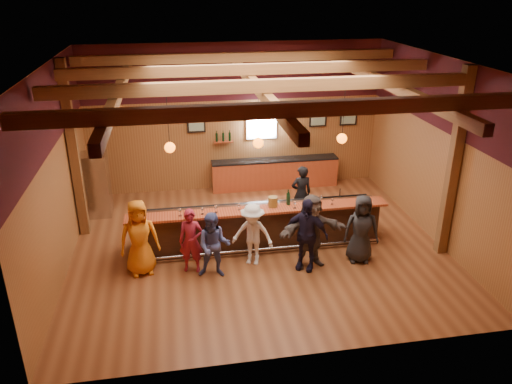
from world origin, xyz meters
TOP-DOWN VIEW (x-y plane):
  - room at (0.00, 0.06)m, footprint 9.04×9.00m
  - bar_counter at (0.02, 0.15)m, footprint 6.30×1.07m
  - back_bar_cabinet at (1.20, 3.72)m, footprint 4.00×0.52m
  - window at (0.80, 3.95)m, footprint 0.95×0.09m
  - framed_pictures at (1.67, 3.94)m, footprint 5.35×0.05m
  - wine_shelves at (0.80, 3.88)m, footprint 3.00×0.18m
  - pendant_lights at (0.00, 0.00)m, footprint 4.24×0.24m
  - stainless_fridge at (-4.10, 2.60)m, footprint 0.70×0.70m
  - customer_orange at (-2.80, -0.72)m, footprint 0.95×0.70m
  - customer_redvest at (-1.67, -0.83)m, footprint 0.62×0.47m
  - customer_denim at (-1.19, -1.15)m, footprint 0.85×0.72m
  - customer_white at (-0.26, -0.76)m, footprint 1.12×0.91m
  - customer_navy at (0.89, -1.17)m, footprint 1.09×0.87m
  - customer_brown at (1.03, -1.06)m, footprint 1.69×0.74m
  - customer_dark at (2.24, -1.06)m, footprint 0.90×0.67m
  - bartender at (1.42, 1.29)m, footprint 0.60×0.42m
  - ice_bucket at (0.35, -0.08)m, footprint 0.23×0.23m
  - bottle_a at (0.73, -0.02)m, footprint 0.08×0.08m
  - bottle_b at (0.74, -0.06)m, footprint 0.07×0.07m
  - glass_a at (-2.75, -0.21)m, footprint 0.08×0.08m
  - glass_b at (-1.87, -0.24)m, footprint 0.09×0.09m
  - glass_c at (-1.36, -0.22)m, footprint 0.08×0.08m
  - glass_d at (-1.04, -0.20)m, footprint 0.08×0.08m
  - glass_e at (-0.49, -0.14)m, footprint 0.07×0.07m
  - glass_f at (0.84, -0.27)m, footprint 0.08×0.08m
  - glass_g at (1.55, -0.07)m, footprint 0.08×0.08m
  - glass_h at (1.79, -0.21)m, footprint 0.07×0.07m

SIDE VIEW (x-z plane):
  - back_bar_cabinet at x=1.20m, z-range 0.00..0.95m
  - bar_counter at x=0.02m, z-range -0.03..1.08m
  - customer_white at x=-0.26m, z-range 0.00..1.51m
  - customer_redvest at x=-1.67m, z-range 0.00..1.51m
  - customer_denim at x=-1.19m, z-range 0.00..1.53m
  - bartender at x=1.42m, z-range 0.00..1.58m
  - customer_dark at x=2.24m, z-range 0.00..1.65m
  - customer_navy at x=0.89m, z-range 0.00..1.74m
  - customer_brown at x=1.03m, z-range 0.00..1.77m
  - customer_orange at x=-2.80m, z-range 0.00..1.77m
  - stainless_fridge at x=-4.10m, z-range 0.00..1.80m
  - glass_h at x=1.79m, z-range 1.14..1.30m
  - glass_e at x=-0.49m, z-range 1.14..1.31m
  - glass_a at x=-2.75m, z-range 1.15..1.32m
  - glass_c at x=-1.36m, z-range 1.15..1.32m
  - ice_bucket at x=0.35m, z-range 1.11..1.36m
  - bottle_b at x=0.74m, z-range 1.07..1.41m
  - glass_f at x=0.84m, z-range 1.15..1.33m
  - glass_g at x=1.55m, z-range 1.15..1.34m
  - glass_d at x=-1.04m, z-range 1.15..1.34m
  - glass_b at x=-1.87m, z-range 1.15..1.35m
  - bottle_a at x=0.73m, z-range 1.07..1.45m
  - wine_shelves at x=0.80m, z-range 1.47..1.77m
  - window at x=0.80m, z-range 1.57..2.52m
  - framed_pictures at x=1.67m, z-range 1.88..2.33m
  - pendant_lights at x=0.00m, z-range 2.02..3.39m
  - room at x=0.00m, z-range 0.95..5.47m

